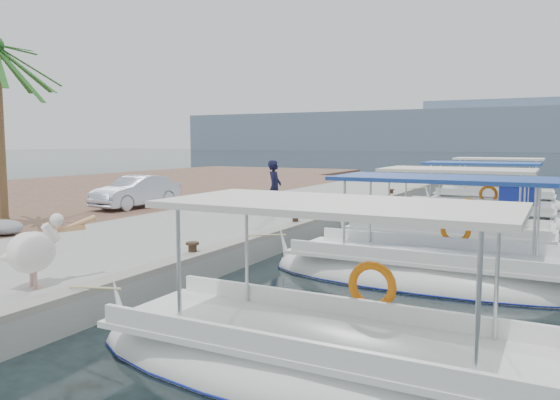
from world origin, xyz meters
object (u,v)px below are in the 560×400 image
Objects in this scene: fishing_caique_e at (493,204)px; fishing_caique_d at (478,219)px; fishing_caique_b at (431,277)px; fisherman at (275,188)px; fishing_caique_a at (322,371)px; pelican at (35,250)px; fishing_caique_c at (449,245)px; parked_car at (136,192)px.

fishing_caique_d is at bearing -88.52° from fishing_caique_e.
fisherman is at bearing 143.18° from fishing_caique_b.
fishing_caique_a is 4.39× the size of pelican.
pelican is at bearing -118.98° from fishing_caique_c.
pelican is at bearing 173.35° from fisherman.
pelican is at bearing 178.80° from fishing_caique_a.
parked_car is (-11.66, 9.62, 0.97)m from fishing_caique_a.
fisherman reaches higher than fishing_caique_b.
fishing_caique_a is at bearing -88.95° from fishing_caique_c.
pelican is at bearing -135.50° from fishing_caique_b.
pelican is 11.45m from parked_car.
fishing_caique_d is 3.50× the size of fisherman.
fishing_caique_c is 10.58m from pelican.
fisherman reaches higher than parked_car.
fisherman is (-5.74, -10.72, 1.29)m from fishing_caique_e.
fishing_caique_a is 5.44m from fishing_caique_b.
fishing_caique_a is 15.15m from parked_car.
fishing_caique_b is at bearing 88.43° from fishing_caique_a.
fishing_caique_b is (0.15, 5.44, -0.00)m from fishing_caique_a.
fishing_caique_b is 1.14× the size of fishing_caique_e.
fishing_caique_e is at bearing 91.48° from fishing_caique_d.
fishing_caique_b and fishing_caique_d have the same top height.
fishing_caique_e is (-0.11, 11.46, 0.00)m from fishing_caique_c.
fishing_caique_d is at bearing 89.43° from fishing_caique_c.
parked_car is at bearing 123.91° from pelican.
fishing_caique_a is 11.79m from fisherman.
fishing_caique_e is at bearing -39.10° from fisherman.
fishing_caique_a is 0.96× the size of fishing_caique_b.
fishing_caique_d is 6.20m from fishing_caique_e.
fishing_caique_c is at bearing 1.87° from parked_car.
fisherman is at bearing 94.29° from pelican.
pelican reaches higher than parked_car.
fishing_caique_c is at bearing -90.57° from fishing_caique_d.
fishing_caique_d reaches higher than parked_car.
fishing_caique_c is 1.81× the size of parked_car.
parked_car is (-11.54, -4.96, 0.90)m from fishing_caique_d.
fishing_caique_a is 1.90× the size of parked_car.
fishing_caique_e is 4.03× the size of pelican.
fishing_caique_e is 1.75× the size of parked_car.
fishing_caique_c reaches higher than parked_car.
fishing_caique_e reaches higher than parked_car.
fisherman is at bearing -118.16° from fishing_caique_e.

